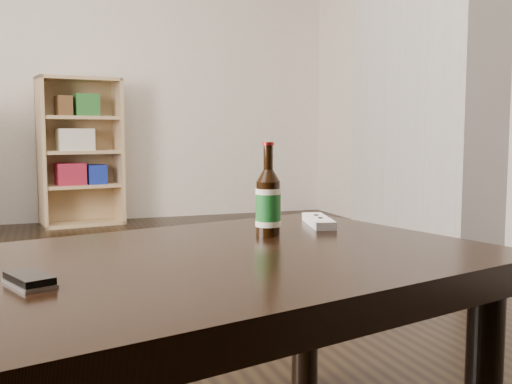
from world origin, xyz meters
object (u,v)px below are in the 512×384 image
object	(u,v)px
phone	(29,280)
bookshelf	(79,149)
beer_bottle	(268,203)
remote	(319,221)
coffee_table	(174,294)

from	to	relation	value
phone	bookshelf	bearing A→B (deg)	63.22
beer_bottle	phone	xyz separation A→B (m)	(-0.52, -0.30, -0.07)
phone	remote	distance (m)	0.80
bookshelf	remote	world-z (taller)	bookshelf
bookshelf	phone	size ratio (longest dim) A/B	10.10
coffee_table	phone	size ratio (longest dim) A/B	12.72
bookshelf	phone	distance (m)	3.84
coffee_table	remote	xyz separation A→B (m)	(0.44, 0.30, 0.07)
beer_bottle	remote	distance (m)	0.21
beer_bottle	phone	distance (m)	0.60
bookshelf	coffee_table	size ratio (longest dim) A/B	0.79
coffee_table	phone	world-z (taller)	phone
beer_bottle	remote	world-z (taller)	beer_bottle
bookshelf	phone	world-z (taller)	bookshelf
phone	remote	bearing A→B (deg)	7.64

